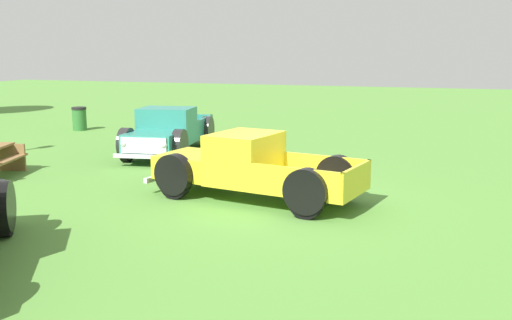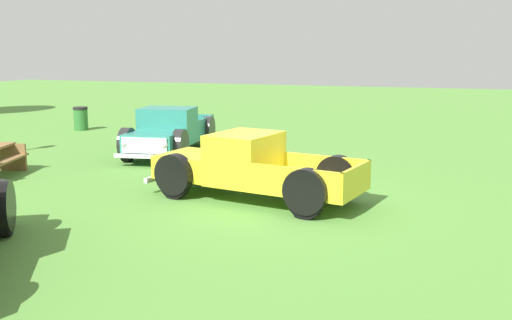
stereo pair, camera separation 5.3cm
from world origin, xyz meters
name	(u,v)px [view 2 (the right image)]	position (x,y,z in m)	size (l,w,h in m)	color
ground_plane	(281,201)	(0.00, 0.00, 0.00)	(80.00, 80.00, 0.00)	#548C38
pickup_truck_foreground	(242,167)	(-0.02, 0.90, 0.70)	(2.64, 5.06, 1.48)	yellow
pickup_truck_behind_left	(167,133)	(4.32, 5.00, 0.71)	(5.07, 2.53, 1.49)	#2D8475
trash_can	(81,118)	(8.35, 11.03, 0.48)	(0.59, 0.59, 0.95)	#2D6B2D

